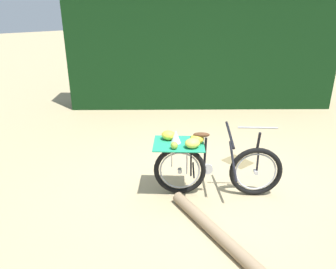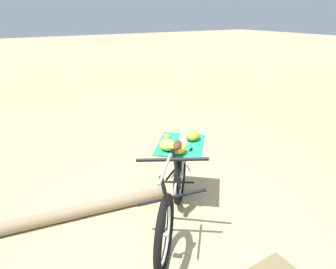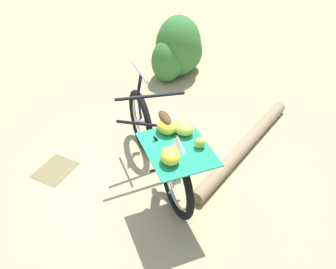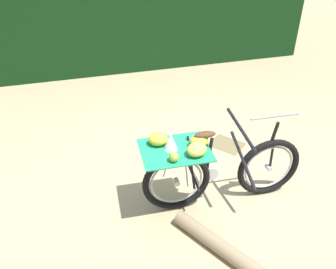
% 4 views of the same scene
% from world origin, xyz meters
% --- Properties ---
extents(ground_plane, '(60.00, 60.00, 0.00)m').
position_xyz_m(ground_plane, '(0.00, 0.00, 0.00)').
color(ground_plane, tan).
extents(bicycle, '(1.40, 1.53, 1.03)m').
position_xyz_m(bicycle, '(0.19, -0.28, 0.48)').
color(bicycle, black).
rests_on(bicycle, ground_plane).
extents(fallen_log, '(2.08, 0.49, 0.15)m').
position_xyz_m(fallen_log, '(1.09, -0.92, 0.07)').
color(fallen_log, '#937A5B').
rests_on(fallen_log, ground_plane).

